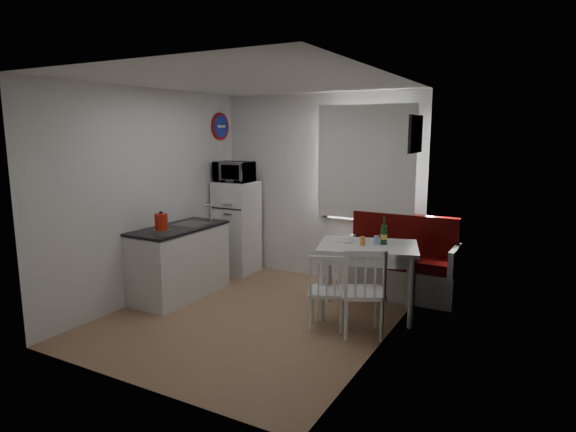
% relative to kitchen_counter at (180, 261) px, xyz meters
% --- Properties ---
extents(floor, '(3.00, 3.50, 0.02)m').
position_rel_kitchen_counter_xyz_m(floor, '(1.20, -0.16, -0.46)').
color(floor, '#A17D56').
rests_on(floor, ground).
extents(ceiling, '(3.00, 3.50, 0.02)m').
position_rel_kitchen_counter_xyz_m(ceiling, '(1.20, -0.16, 2.14)').
color(ceiling, white).
rests_on(ceiling, wall_back).
extents(wall_back, '(3.00, 0.02, 2.60)m').
position_rel_kitchen_counter_xyz_m(wall_back, '(1.20, 1.59, 0.84)').
color(wall_back, white).
rests_on(wall_back, floor).
extents(wall_front, '(3.00, 0.02, 2.60)m').
position_rel_kitchen_counter_xyz_m(wall_front, '(1.20, -1.91, 0.84)').
color(wall_front, white).
rests_on(wall_front, floor).
extents(wall_left, '(0.02, 3.50, 2.60)m').
position_rel_kitchen_counter_xyz_m(wall_left, '(-0.30, -0.16, 0.84)').
color(wall_left, white).
rests_on(wall_left, floor).
extents(wall_right, '(0.02, 3.50, 2.60)m').
position_rel_kitchen_counter_xyz_m(wall_right, '(2.70, -0.16, 0.84)').
color(wall_right, white).
rests_on(wall_right, floor).
extents(window, '(1.22, 0.06, 1.47)m').
position_rel_kitchen_counter_xyz_m(window, '(1.90, 1.56, 1.17)').
color(window, white).
rests_on(window, wall_back).
extents(curtain, '(1.35, 0.02, 1.50)m').
position_rel_kitchen_counter_xyz_m(curtain, '(1.90, 1.49, 1.22)').
color(curtain, white).
rests_on(curtain, wall_back).
extents(kitchen_counter, '(0.62, 1.32, 1.16)m').
position_rel_kitchen_counter_xyz_m(kitchen_counter, '(0.00, 0.00, 0.00)').
color(kitchen_counter, white).
rests_on(kitchen_counter, floor).
extents(wall_sign, '(0.03, 0.40, 0.40)m').
position_rel_kitchen_counter_xyz_m(wall_sign, '(-0.27, 1.29, 1.69)').
color(wall_sign, '#1C30A9').
rests_on(wall_sign, wall_left).
extents(picture_frame, '(0.04, 0.52, 0.42)m').
position_rel_kitchen_counter_xyz_m(picture_frame, '(2.67, 0.94, 1.59)').
color(picture_frame, black).
rests_on(picture_frame, wall_right).
extents(bench, '(1.44, 0.55, 1.03)m').
position_rel_kitchen_counter_xyz_m(bench, '(2.45, 1.36, -0.11)').
color(bench, white).
rests_on(bench, floor).
extents(dining_table, '(1.27, 1.05, 0.82)m').
position_rel_kitchen_counter_xyz_m(dining_table, '(2.30, 0.54, 0.27)').
color(dining_table, white).
rests_on(dining_table, floor).
extents(chair_left, '(0.50, 0.50, 0.44)m').
position_rel_kitchen_counter_xyz_m(chair_left, '(2.05, -0.12, 0.06)').
color(chair_left, white).
rests_on(chair_left, floor).
extents(chair_right, '(0.59, 0.59, 0.50)m').
position_rel_kitchen_counter_xyz_m(chair_right, '(2.45, -0.13, 0.13)').
color(chair_right, white).
rests_on(chair_right, floor).
extents(fridge, '(0.54, 0.54, 1.36)m').
position_rel_kitchen_counter_xyz_m(fridge, '(0.02, 1.24, 0.22)').
color(fridge, white).
rests_on(fridge, floor).
extents(microwave, '(0.53, 0.36, 0.29)m').
position_rel_kitchen_counter_xyz_m(microwave, '(0.02, 1.19, 1.05)').
color(microwave, white).
rests_on(microwave, fridge).
extents(kettle, '(0.18, 0.18, 0.24)m').
position_rel_kitchen_counter_xyz_m(kettle, '(0.05, -0.35, 0.57)').
color(kettle, red).
rests_on(kettle, kitchen_counter).
extents(wine_bottle, '(0.08, 0.08, 0.31)m').
position_rel_kitchen_counter_xyz_m(wine_bottle, '(2.45, 0.64, 0.52)').
color(wine_bottle, '#143F17').
rests_on(wine_bottle, dining_table).
extents(drinking_glass_orange, '(0.06, 0.06, 0.10)m').
position_rel_kitchen_counter_xyz_m(drinking_glass_orange, '(2.25, 0.49, 0.41)').
color(drinking_glass_orange, orange).
rests_on(drinking_glass_orange, dining_table).
extents(drinking_glass_blue, '(0.06, 0.06, 0.10)m').
position_rel_kitchen_counter_xyz_m(drinking_glass_blue, '(2.38, 0.59, 0.41)').
color(drinking_glass_blue, '#84A8E1').
rests_on(drinking_glass_blue, dining_table).
extents(plate, '(0.24, 0.24, 0.02)m').
position_rel_kitchen_counter_xyz_m(plate, '(2.00, 0.56, 0.37)').
color(plate, white).
rests_on(plate, dining_table).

